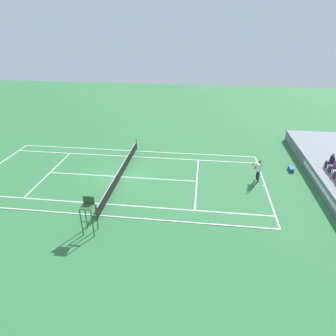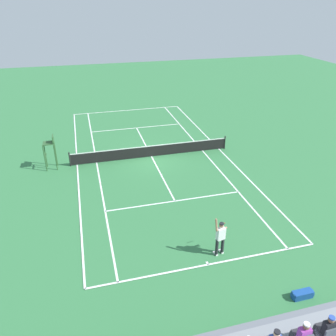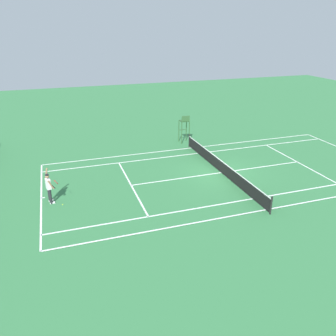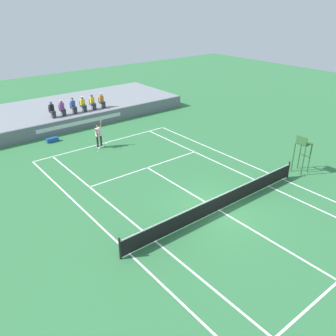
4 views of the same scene
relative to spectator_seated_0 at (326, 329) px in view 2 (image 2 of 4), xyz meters
name	(u,v)px [view 2 (image 2 of 4)]	position (x,y,z in m)	size (l,w,h in m)	color
ground_plane	(152,157)	(1.80, -17.12, -1.68)	(80.00, 80.00, 0.00)	#337542
court	(152,157)	(1.80, -17.12, -1.67)	(11.08, 23.88, 0.03)	#337542
net	(151,151)	(1.80, -17.12, -1.16)	(11.98, 0.10, 1.07)	black
barrier_wall	(251,335)	(1.80, -1.16, -1.14)	(21.56, 0.25, 1.07)	slate
spectator_seated_0	(326,329)	(0.00, 0.00, 0.00)	(0.44, 0.60, 1.27)	#474C56
spectator_seated_1	(301,336)	(0.87, 0.00, 0.00)	(0.44, 0.60, 1.27)	#474C56
tennis_player	(220,237)	(1.04, -5.79, -0.68)	(0.74, 0.74, 2.08)	#232328
tennis_ball	(223,243)	(0.54, -6.40, -1.64)	(0.07, 0.07, 0.07)	#D1E533
umpire_chair	(50,148)	(8.93, -17.12, -0.12)	(0.77, 0.77, 2.44)	#2D562D
equipment_bag	(302,294)	(-1.22, -2.52, -1.52)	(0.90, 0.32, 0.32)	#194799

